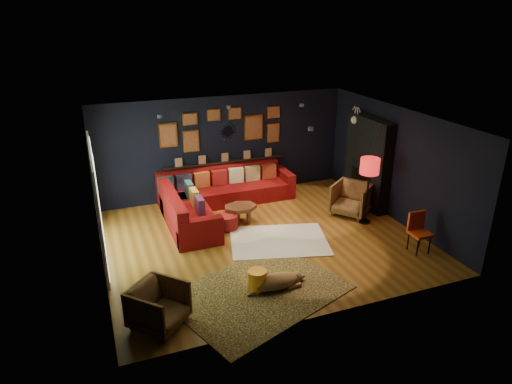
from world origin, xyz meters
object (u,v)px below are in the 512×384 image
object	(u,v)px
floor_lamp	(370,169)
orange_chair	(418,229)
dog	(276,279)
armchair_right	(351,197)
coffee_table	(240,209)
pouf	(227,221)
armchair_left	(158,304)
gold_stool	(257,281)
sectional	(212,199)

from	to	relation	value
floor_lamp	orange_chair	bearing A→B (deg)	-80.40
orange_chair	dog	distance (m)	3.25
floor_lamp	armchair_right	bearing A→B (deg)	95.33
coffee_table	dog	distance (m)	2.77
pouf	armchair_left	world-z (taller)	armchair_left
armchair_left	gold_stool	world-z (taller)	armchair_left
sectional	dog	size ratio (longest dim) A/B	2.92
coffee_table	dog	size ratio (longest dim) A/B	0.68
pouf	dog	xyz separation A→B (m)	(0.08, -2.55, 0.02)
armchair_left	floor_lamp	xyz separation A→B (m)	(5.05, 2.00, 0.91)
coffee_table	floor_lamp	world-z (taller)	floor_lamp
orange_chair	dog	size ratio (longest dim) A/B	0.71
pouf	orange_chair	distance (m)	4.04
armchair_right	dog	world-z (taller)	armchair_right
armchair_right	armchair_left	bearing A→B (deg)	-100.85
sectional	dog	xyz separation A→B (m)	(0.14, -3.60, -0.12)
armchair_right	orange_chair	xyz separation A→B (m)	(0.30, -2.02, 0.06)
gold_stool	armchair_left	bearing A→B (deg)	-169.70
pouf	gold_stool	world-z (taller)	gold_stool
armchair_right	gold_stool	world-z (taller)	armchair_right
dog	sectional	bearing A→B (deg)	89.82
sectional	gold_stool	bearing A→B (deg)	-93.03
dog	armchair_left	bearing A→B (deg)	-175.31
pouf	armchair_left	size ratio (longest dim) A/B	0.61
pouf	gold_stool	size ratio (longest dim) A/B	1.16
armchair_left	dog	distance (m)	2.10
coffee_table	armchair_right	distance (m)	2.67
armchair_left	orange_chair	distance (m)	5.33
floor_lamp	dog	size ratio (longest dim) A/B	1.33
coffee_table	orange_chair	xyz separation A→B (m)	(2.93, -2.49, 0.14)
pouf	armchair_right	size ratio (longest dim) A/B	0.56
gold_stool	orange_chair	xyz separation A→B (m)	(3.55, 0.20, 0.28)
pouf	gold_stool	xyz separation A→B (m)	(-0.24, -2.49, 0.02)
pouf	floor_lamp	distance (m)	3.35
armchair_right	gold_stool	size ratio (longest dim) A/B	2.08
armchair_right	floor_lamp	bearing A→B (deg)	-32.42
gold_stool	coffee_table	bearing A→B (deg)	76.98
sectional	pouf	world-z (taller)	sectional
coffee_table	armchair_right	bearing A→B (deg)	-10.23
coffee_table	orange_chair	distance (m)	3.85
sectional	coffee_table	world-z (taller)	sectional
pouf	gold_stool	distance (m)	2.51
pouf	floor_lamp	size ratio (longest dim) A/B	0.30
pouf	dog	distance (m)	2.55
sectional	armchair_left	size ratio (longest dim) A/B	4.42
gold_stool	dog	world-z (taller)	gold_stool
sectional	pouf	distance (m)	1.06
armchair_left	gold_stool	xyz separation A→B (m)	(1.75, 0.32, -0.18)
sectional	gold_stool	world-z (taller)	sectional
orange_chair	pouf	bearing A→B (deg)	145.51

